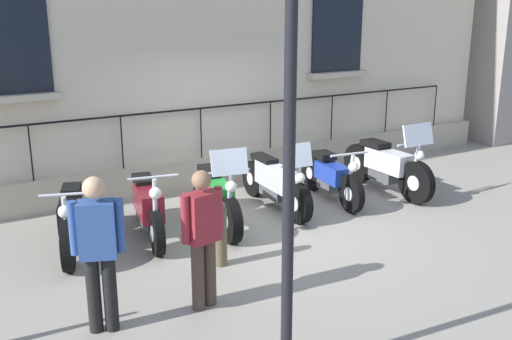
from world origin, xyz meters
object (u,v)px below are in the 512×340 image
at_px(motorcycle_green, 217,199).
at_px(pedestrian_standing, 203,233).
at_px(pedestrian_walking, 98,247).
at_px(motorcycle_black, 72,220).
at_px(motorcycle_white, 387,166).
at_px(motorcycle_silver, 276,183).
at_px(motorcycle_blue, 332,178).
at_px(lamppost, 291,48).
at_px(bollard, 220,233).
at_px(motorcycle_maroon, 148,208).

bearing_deg(motorcycle_green, pedestrian_standing, -29.49).
bearing_deg(pedestrian_walking, motorcycle_black, 174.14).
bearing_deg(motorcycle_white, motorcycle_silver, -96.48).
distance_m(motorcycle_blue, motorcycle_white, 1.12).
height_order(motorcycle_blue, lamppost, lamppost).
bearing_deg(bollard, motorcycle_maroon, -161.58).
bearing_deg(motorcycle_black, lamppost, 14.23).
distance_m(motorcycle_green, motorcycle_white, 3.30).
bearing_deg(bollard, pedestrian_standing, -36.23).
relative_size(motorcycle_black, pedestrian_standing, 1.27).
xyz_separation_m(motorcycle_white, lamppost, (3.59, -4.39, 2.42)).
relative_size(motorcycle_white, pedestrian_walking, 1.33).
xyz_separation_m(motorcycle_black, motorcycle_maroon, (0.07, 1.04, 0.01)).
distance_m(motorcycle_maroon, lamppost, 4.46).
height_order(motorcycle_black, motorcycle_maroon, motorcycle_maroon).
xyz_separation_m(lamppost, bollard, (-2.36, 0.53, -2.45)).
distance_m(motorcycle_maroon, motorcycle_white, 4.31).
xyz_separation_m(motorcycle_maroon, motorcycle_green, (0.12, 1.01, -0.00)).
relative_size(motorcycle_white, pedestrian_standing, 1.39).
relative_size(motorcycle_silver, pedestrian_walking, 1.28).
bearing_deg(lamppost, motorcycle_silver, 149.49).
height_order(motorcycle_black, motorcycle_green, motorcycle_green).
height_order(motorcycle_black, pedestrian_standing, pedestrian_standing).
distance_m(pedestrian_standing, pedestrian_walking, 1.10).
bearing_deg(bollard, motorcycle_black, -133.77).
bearing_deg(motorcycle_blue, motorcycle_maroon, -90.42).
height_order(motorcycle_silver, pedestrian_standing, pedestrian_standing).
height_order(motorcycle_blue, motorcycle_white, motorcycle_white).
bearing_deg(motorcycle_white, lamppost, -50.75).
bearing_deg(motorcycle_silver, pedestrian_walking, -56.66).
relative_size(motorcycle_green, pedestrian_walking, 1.23).
xyz_separation_m(bollard, pedestrian_standing, (0.86, -0.63, 0.44)).
distance_m(lamppost, pedestrian_standing, 2.51).
relative_size(motorcycle_green, motorcycle_white, 0.93).
relative_size(motorcycle_black, bollard, 2.31).
bearing_deg(lamppost, motorcycle_white, 129.25).
bearing_deg(motorcycle_white, motorcycle_black, -92.23).
xyz_separation_m(motorcycle_black, motorcycle_white, (0.21, 5.35, 0.05)).
xyz_separation_m(motorcycle_maroon, pedestrian_standing, (2.22, -0.18, 0.44)).
bearing_deg(motorcycle_maroon, pedestrian_standing, -4.59).
height_order(bollard, pedestrian_standing, pedestrian_standing).
xyz_separation_m(motorcycle_blue, pedestrian_walking, (2.14, -4.46, 0.52)).
xyz_separation_m(lamppost, pedestrian_standing, (-1.50, -0.10, -2.02)).
height_order(motorcycle_green, motorcycle_silver, motorcycle_green).
bearing_deg(bollard, motorcycle_silver, 130.43).
relative_size(motorcycle_green, motorcycle_silver, 0.96).
bearing_deg(motorcycle_green, pedestrian_walking, -48.17).
bearing_deg(motorcycle_blue, pedestrian_standing, -56.87).
bearing_deg(pedestrian_standing, motorcycle_white, 114.94).
xyz_separation_m(motorcycle_black, pedestrian_standing, (2.30, 0.86, 0.45)).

